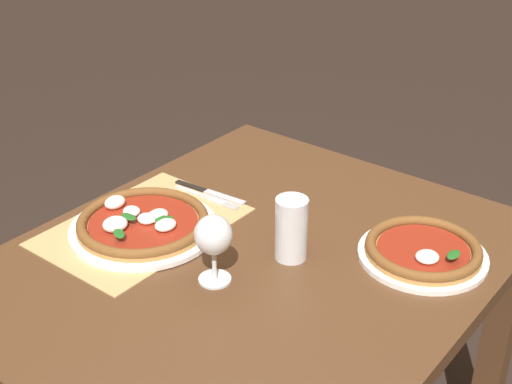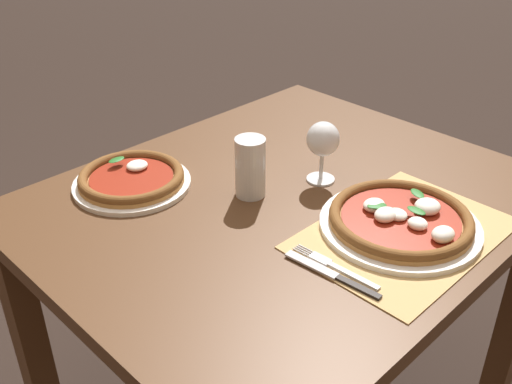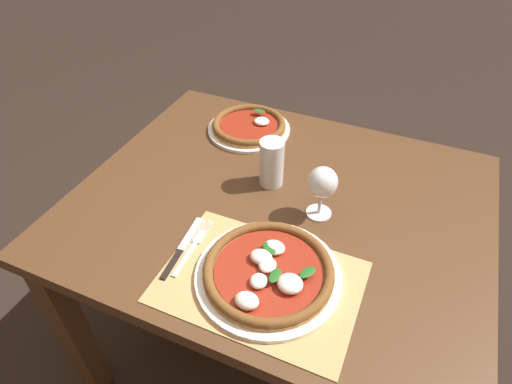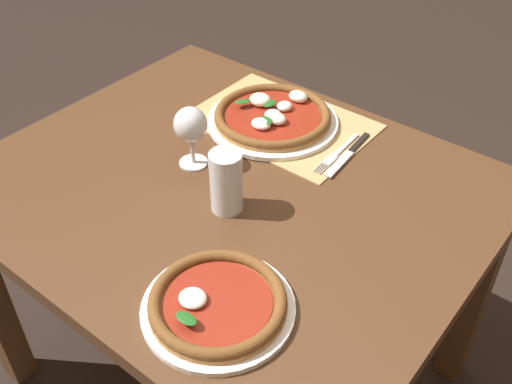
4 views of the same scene
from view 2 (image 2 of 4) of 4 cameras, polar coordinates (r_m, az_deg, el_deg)
name	(u,v)px [view 2 (image 2 of 4)]	position (r m, az deg, el deg)	size (l,w,h in m)	color
dining_table	(285,234)	(1.47, 2.81, -4.03)	(1.15, 0.96, 0.74)	#4C301C
paper_placemat	(404,234)	(1.32, 13.88, -3.92)	(0.46, 0.32, 0.00)	tan
pizza_near	(401,220)	(1.32, 13.64, -2.60)	(0.35, 0.35, 0.05)	white
pizza_far	(132,179)	(1.48, -11.76, 1.23)	(0.29, 0.29, 0.04)	white
wine_glass	(323,142)	(1.44, 6.39, 4.80)	(0.08, 0.08, 0.16)	silver
pint_glass	(250,168)	(1.39, -0.55, 2.26)	(0.07, 0.07, 0.15)	silver
fork	(335,266)	(1.19, 7.50, -7.04)	(0.03, 0.20, 0.00)	#B7B7BC
knife	(331,274)	(1.17, 7.19, -7.78)	(0.03, 0.22, 0.01)	black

